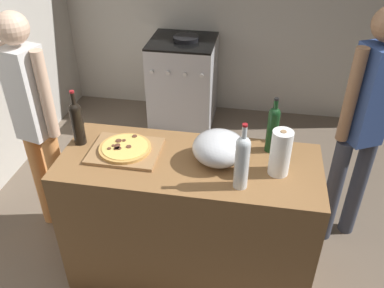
# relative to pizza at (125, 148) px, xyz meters

# --- Properties ---
(ground_plane) EXTENTS (4.36, 3.62, 0.02)m
(ground_plane) POSITION_rel_pizza_xyz_m (0.51, 0.79, -0.96)
(ground_plane) COLOR #6B5B4C
(counter) EXTENTS (1.49, 0.60, 0.91)m
(counter) POSITION_rel_pizza_xyz_m (0.38, -0.02, -0.49)
(counter) COLOR olive
(counter) RESTS_ON ground_plane
(cutting_board) EXTENTS (0.40, 0.32, 0.02)m
(cutting_board) POSITION_rel_pizza_xyz_m (0.00, -0.00, -0.02)
(cutting_board) COLOR #9E7247
(cutting_board) RESTS_ON counter
(pizza) EXTENTS (0.30, 0.30, 0.03)m
(pizza) POSITION_rel_pizza_xyz_m (0.00, 0.00, 0.00)
(pizza) COLOR tan
(pizza) RESTS_ON cutting_board
(mixing_bowl) EXTENTS (0.30, 0.30, 0.18)m
(mixing_bowl) POSITION_rel_pizza_xyz_m (0.55, 0.01, 0.06)
(mixing_bowl) COLOR #B2B2B7
(mixing_bowl) RESTS_ON counter
(paper_towel_roll) EXTENTS (0.11, 0.11, 0.27)m
(paper_towel_roll) POSITION_rel_pizza_xyz_m (0.88, -0.04, 0.10)
(paper_towel_roll) COLOR white
(paper_towel_roll) RESTS_ON counter
(wine_bottle_dark) EXTENTS (0.07, 0.07, 0.34)m
(wine_bottle_dark) POSITION_rel_pizza_xyz_m (0.83, 0.17, 0.12)
(wine_bottle_dark) COLOR #143819
(wine_bottle_dark) RESTS_ON counter
(wine_bottle_amber) EXTENTS (0.07, 0.07, 0.38)m
(wine_bottle_amber) POSITION_rel_pizza_xyz_m (0.68, -0.19, 0.14)
(wine_bottle_amber) COLOR silver
(wine_bottle_amber) RESTS_ON counter
(wine_bottle_clear) EXTENTS (0.07, 0.07, 0.35)m
(wine_bottle_clear) POSITION_rel_pizza_xyz_m (-0.30, 0.05, 0.12)
(wine_bottle_clear) COLOR black
(wine_bottle_clear) RESTS_ON counter
(stove) EXTENTS (0.65, 0.64, 0.94)m
(stove) POSITION_rel_pizza_xyz_m (-0.04, 1.95, -0.49)
(stove) COLOR #B7B7BC
(stove) RESTS_ON ground_plane
(person_in_stripes) EXTENTS (0.35, 0.24, 1.63)m
(person_in_stripes) POSITION_rel_pizza_xyz_m (-0.70, 0.24, -0.02)
(person_in_stripes) COLOR #D88C4C
(person_in_stripes) RESTS_ON ground_plane
(person_in_red) EXTENTS (0.33, 0.27, 1.69)m
(person_in_red) POSITION_rel_pizza_xyz_m (1.40, 0.50, 0.02)
(person_in_red) COLOR #383D4C
(person_in_red) RESTS_ON ground_plane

